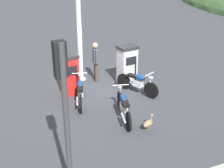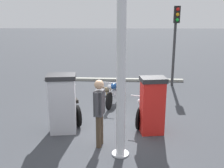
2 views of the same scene
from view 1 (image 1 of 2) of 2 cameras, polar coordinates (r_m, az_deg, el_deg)
ground_plane at (r=12.07m, az=-1.95°, el=-1.22°), size 120.00×120.00×0.00m
fuel_pump_near at (r=11.57m, az=-8.01°, el=1.76°), size 0.60×0.73×1.58m
fuel_pump_far at (r=12.40m, az=2.87°, el=3.61°), size 0.68×0.83×1.63m
motorcycle_near_pump at (r=10.96m, az=-5.99°, el=-1.30°), size 1.95×0.83×0.96m
motorcycle_far_pump at (r=11.68m, az=4.87°, el=0.26°), size 1.80×0.93×0.95m
motorcycle_extra at (r=9.93m, az=2.20°, el=-4.06°), size 2.04×0.80×0.94m
attendant_person at (r=12.62m, az=-3.10°, el=4.64°), size 0.58×0.26×1.69m
wandering_duck at (r=9.43m, az=6.82°, el=-7.33°), size 0.33×0.48×0.50m
roadside_traffic_light at (r=6.05m, az=-9.09°, el=-2.38°), size 0.38×0.25×3.55m
canopy_support_pole at (r=12.48m, az=-6.21°, el=10.65°), size 0.40×0.40×4.74m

